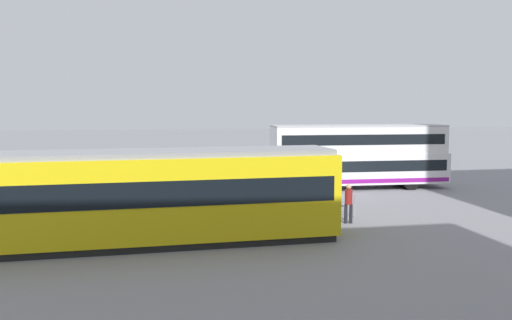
{
  "coord_description": "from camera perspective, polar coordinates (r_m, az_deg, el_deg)",
  "views": [
    {
      "loc": [
        9.2,
        29.91,
        5.09
      ],
      "look_at": [
        4.74,
        2.91,
        2.27
      ],
      "focal_mm": 38.41,
      "sensor_mm": 36.0,
      "label": 1
    }
  ],
  "objects": [
    {
      "name": "double_decker_bus",
      "position": [
        33.42,
        10.57,
        0.41
      ],
      "size": [
        10.72,
        2.57,
        3.82
      ],
      "color": "white",
      "rests_on": "ground"
    },
    {
      "name": "info_sign",
      "position": [
        23.1,
        -7.68,
        -2.62
      ],
      "size": [
        1.23,
        0.32,
        2.4
      ],
      "color": "slate",
      "rests_on": "ground"
    },
    {
      "name": "pedestrian_railing",
      "position": [
        24.18,
        3.12,
        -4.51
      ],
      "size": [
        6.28,
        0.39,
        1.08
      ],
      "color": "gray",
      "rests_on": "ground"
    },
    {
      "name": "ground_plane",
      "position": [
        31.71,
        7.63,
        -3.4
      ],
      "size": [
        160.0,
        160.0,
        0.0
      ],
      "primitive_type": "plane",
      "color": "gray"
    },
    {
      "name": "tram_yellow",
      "position": [
        20.13,
        -12.38,
        -3.72
      ],
      "size": [
        14.8,
        3.57,
        3.42
      ],
      "color": "yellow",
      "rests_on": "ground"
    },
    {
      "name": "pedestrian_crossing",
      "position": [
        23.66,
        9.62,
        -4.21
      ],
      "size": [
        0.36,
        0.35,
        1.69
      ],
      "color": "black",
      "rests_on": "ground"
    },
    {
      "name": "pedestrian_near_railing",
      "position": [
        25.84,
        1.19,
        -3.45
      ],
      "size": [
        0.39,
        0.39,
        1.57
      ],
      "color": "#33384C",
      "rests_on": "ground"
    }
  ]
}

